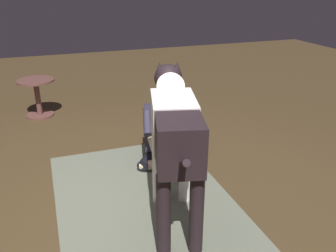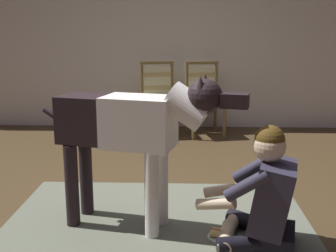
{
  "view_description": "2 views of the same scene",
  "coord_description": "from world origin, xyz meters",
  "px_view_note": "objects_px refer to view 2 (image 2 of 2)",
  "views": [
    {
      "loc": [
        -2.26,
        0.48,
        1.75
      ],
      "look_at": [
        0.47,
        -0.49,
        0.54
      ],
      "focal_mm": 38.3,
      "sensor_mm": 36.0,
      "label": 1
    },
    {
      "loc": [
        0.32,
        -3.24,
        1.4
      ],
      "look_at": [
        0.21,
        -0.33,
        0.74
      ],
      "focal_mm": 45.91,
      "sensor_mm": 36.0,
      "label": 2
    }
  ],
  "objects_px": {
    "dining_chair_right_of_pair": "(204,95)",
    "large_dog": "(132,127)",
    "dining_chair_left_of_pair": "(158,94)",
    "person_sitting_on_floor": "(264,197)",
    "hot_dog_on_plate": "(222,235)"
  },
  "relations": [
    {
      "from": "person_sitting_on_floor",
      "to": "hot_dog_on_plate",
      "type": "relative_size",
      "value": 4.01
    },
    {
      "from": "dining_chair_left_of_pair",
      "to": "large_dog",
      "type": "relative_size",
      "value": 0.67
    },
    {
      "from": "person_sitting_on_floor",
      "to": "dining_chair_right_of_pair",
      "type": "bearing_deg",
      "value": 94.84
    },
    {
      "from": "person_sitting_on_floor",
      "to": "large_dog",
      "type": "xyz_separation_m",
      "value": [
        -0.88,
        0.23,
        0.41
      ]
    },
    {
      "from": "large_dog",
      "to": "hot_dog_on_plate",
      "type": "height_order",
      "value": "large_dog"
    },
    {
      "from": "person_sitting_on_floor",
      "to": "hot_dog_on_plate",
      "type": "xyz_separation_m",
      "value": [
        -0.26,
        0.07,
        -0.31
      ]
    },
    {
      "from": "dining_chair_right_of_pair",
      "to": "person_sitting_on_floor",
      "type": "xyz_separation_m",
      "value": [
        0.26,
        -3.09,
        -0.21
      ]
    },
    {
      "from": "person_sitting_on_floor",
      "to": "dining_chair_left_of_pair",
      "type": "bearing_deg",
      "value": 105.79
    },
    {
      "from": "large_dog",
      "to": "hot_dog_on_plate",
      "type": "bearing_deg",
      "value": -14.76
    },
    {
      "from": "dining_chair_right_of_pair",
      "to": "large_dog",
      "type": "bearing_deg",
      "value": -102.31
    },
    {
      "from": "person_sitting_on_floor",
      "to": "hot_dog_on_plate",
      "type": "distance_m",
      "value": 0.4
    },
    {
      "from": "dining_chair_right_of_pair",
      "to": "large_dog",
      "type": "height_order",
      "value": "large_dog"
    },
    {
      "from": "dining_chair_right_of_pair",
      "to": "hot_dog_on_plate",
      "type": "xyz_separation_m",
      "value": [
        0.01,
        -3.02,
        -0.52
      ]
    },
    {
      "from": "dining_chair_left_of_pair",
      "to": "person_sitting_on_floor",
      "type": "bearing_deg",
      "value": -74.21
    },
    {
      "from": "large_dog",
      "to": "hot_dog_on_plate",
      "type": "distance_m",
      "value": 0.96
    }
  ]
}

